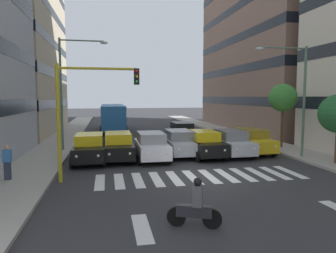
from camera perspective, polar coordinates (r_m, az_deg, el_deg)
ground_plane at (r=15.86m, az=6.02°, el=-9.14°), size 180.00×180.00×0.00m
sidewalk_right at (r=15.69m, az=-26.01°, el=-9.56°), size 2.87×90.00×0.15m
building_left_block_0 at (r=40.99m, az=18.74°, el=16.91°), size 10.36×22.40×24.53m
building_right_block_0 at (r=38.75m, az=-27.99°, el=15.75°), size 10.36×19.22×22.56m
crosswalk_markings at (r=15.86m, az=6.02°, el=-9.13°), size 10.35×2.80×0.01m
lane_arrow_1 at (r=10.04m, az=-4.81°, el=-18.05°), size 0.50×2.20×0.01m
car_0 at (r=22.78m, az=15.06°, el=-2.52°), size 2.02×4.44×1.72m
car_1 at (r=21.53m, az=11.52°, el=-2.90°), size 2.02×4.44×1.72m
car_2 at (r=20.78m, az=6.64°, el=-3.13°), size 2.02×4.44×1.72m
car_3 at (r=21.05m, az=2.12°, el=-2.99°), size 2.02×4.44×1.72m
car_4 at (r=19.72m, az=-3.07°, el=-3.57°), size 2.02×4.44×1.72m
car_5 at (r=19.87m, az=-9.13°, el=-3.56°), size 2.02×4.44×1.72m
car_6 at (r=19.57m, az=-14.21°, el=-3.81°), size 2.02×4.44×1.72m
car_row2_0 at (r=27.28m, az=2.61°, el=-1.02°), size 2.02×4.44×1.72m
bus_behind_traffic at (r=36.30m, az=-10.11°, el=2.09°), size 2.78×10.50×3.00m
motorcycle_with_rider at (r=9.85m, az=5.03°, el=-14.50°), size 1.61×0.73×1.57m
traffic_light_gantry at (r=14.98m, az=-15.50°, el=3.99°), size 3.82×0.36×5.50m
street_lamp_left at (r=21.24m, az=22.42°, el=6.45°), size 3.51×0.28×6.98m
street_lamp_right at (r=23.57m, az=-17.77°, el=7.76°), size 3.44×0.28×7.97m
street_tree_1 at (r=25.07m, az=20.33°, el=4.92°), size 2.10×2.10×4.81m
pedestrian_waiting at (r=16.29m, az=-27.43°, el=-5.75°), size 0.36×0.24×1.63m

